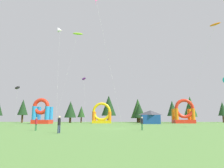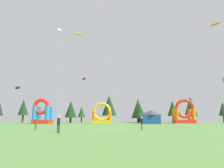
# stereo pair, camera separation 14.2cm
# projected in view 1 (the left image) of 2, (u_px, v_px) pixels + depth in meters

# --- Properties ---
(ground_plane) EXTENTS (120.00, 120.00, 0.00)m
(ground_plane) POSITION_uv_depth(u_px,v_px,m) (111.00, 129.00, 32.25)
(ground_plane) COLOR #5B8C42
(kite_black_parafoil) EXTENTS (2.14, 3.05, 8.56)m
(kite_black_parafoil) POSITION_uv_depth(u_px,v_px,m) (17.00, 88.00, 43.12)
(kite_black_parafoil) COLOR black
(kite_black_parafoil) RESTS_ON ground_plane
(kite_white_delta) EXTENTS (3.66, 10.66, 27.45)m
(kite_white_delta) POSITION_uv_depth(u_px,v_px,m) (60.00, 30.00, 59.54)
(kite_white_delta) COLOR white
(kite_white_delta) RESTS_ON ground_plane
(kite_lime_parafoil) EXTENTS (6.75, 1.63, 23.67)m
(kite_lime_parafoil) POSITION_uv_depth(u_px,v_px,m) (78.00, 34.00, 52.95)
(kite_lime_parafoil) COLOR #8CD826
(kite_lime_parafoil) RESTS_ON ground_plane
(kite_purple_parafoil) EXTENTS (1.77, 2.71, 12.40)m
(kite_purple_parafoil) POSITION_uv_depth(u_px,v_px,m) (84.00, 79.00, 55.00)
(kite_purple_parafoil) COLOR purple
(kite_purple_parafoil) RESTS_ON ground_plane
(kite_orange_parafoil) EXTENTS (7.86, 7.33, 23.55)m
(kite_orange_parafoil) POSITION_uv_depth(u_px,v_px,m) (215.00, 25.00, 47.77)
(kite_orange_parafoil) COLOR orange
(kite_orange_parafoil) RESTS_ON ground_plane
(person_midfield) EXTENTS (0.36, 0.36, 1.71)m
(person_midfield) POSITION_uv_depth(u_px,v_px,m) (36.00, 123.00, 27.08)
(person_midfield) COLOR #33723F
(person_midfield) RESTS_ON ground_plane
(person_far_side) EXTENTS (0.45, 0.45, 1.86)m
(person_far_side) POSITION_uv_depth(u_px,v_px,m) (59.00, 123.00, 22.57)
(person_far_side) COLOR navy
(person_far_side) RESTS_ON ground_plane
(person_left_edge) EXTENTS (0.35, 0.35, 1.79)m
(person_left_edge) POSITION_uv_depth(u_px,v_px,m) (142.00, 122.00, 27.96)
(person_left_edge) COLOR #33723F
(person_left_edge) RESTS_ON ground_plane
(inflatable_red_slide) EXTENTS (6.07, 3.66, 6.61)m
(inflatable_red_slide) POSITION_uv_depth(u_px,v_px,m) (102.00, 116.00, 65.91)
(inflatable_red_slide) COLOR yellow
(inflatable_red_slide) RESTS_ON ground_plane
(inflatable_blue_arch) EXTENTS (6.39, 4.43, 7.69)m
(inflatable_blue_arch) POSITION_uv_depth(u_px,v_px,m) (184.00, 114.00, 65.49)
(inflatable_blue_arch) COLOR red
(inflatable_blue_arch) RESTS_ON ground_plane
(inflatable_yellow_castle) EXTENTS (5.07, 4.76, 7.43)m
(inflatable_yellow_castle) POSITION_uv_depth(u_px,v_px,m) (42.00, 114.00, 60.87)
(inflatable_yellow_castle) COLOR red
(inflatable_yellow_castle) RESTS_ON ground_plane
(festival_tent) EXTENTS (5.12, 3.35, 3.83)m
(festival_tent) POSITION_uv_depth(u_px,v_px,m) (150.00, 117.00, 58.75)
(festival_tent) COLOR #19478C
(festival_tent) RESTS_ON ground_plane
(tree_row_1) EXTENTS (3.52, 3.52, 8.29)m
(tree_row_1) POSITION_uv_depth(u_px,v_px,m) (23.00, 107.00, 73.80)
(tree_row_1) COLOR #4C331E
(tree_row_1) RESTS_ON ground_plane
(tree_row_2) EXTENTS (4.25, 4.25, 7.69)m
(tree_row_2) POSITION_uv_depth(u_px,v_px,m) (70.00, 109.00, 73.97)
(tree_row_2) COLOR #4C331E
(tree_row_2) RESTS_ON ground_plane
(tree_row_3) EXTENTS (2.72, 2.72, 6.01)m
(tree_row_3) POSITION_uv_depth(u_px,v_px,m) (81.00, 112.00, 75.63)
(tree_row_3) COLOR #4C331E
(tree_row_3) RESTS_ON ground_plane
(tree_row_4) EXTENTS (5.49, 5.49, 10.15)m
(tree_row_4) POSITION_uv_depth(u_px,v_px,m) (109.00, 106.00, 77.71)
(tree_row_4) COLOR #4C331E
(tree_row_4) RESTS_ON ground_plane
(tree_row_5) EXTENTS (5.34, 5.34, 8.91)m
(tree_row_5) POSITION_uv_depth(u_px,v_px,m) (138.00, 108.00, 77.89)
(tree_row_5) COLOR #4C331E
(tree_row_5) RESTS_ON ground_plane
(tree_row_6) EXTENTS (4.32, 4.32, 6.99)m
(tree_row_6) POSITION_uv_depth(u_px,v_px,m) (139.00, 111.00, 74.13)
(tree_row_6) COLOR #4C331E
(tree_row_6) RESTS_ON ground_plane
(tree_row_7) EXTENTS (3.91, 3.91, 8.18)m
(tree_row_7) POSITION_uv_depth(u_px,v_px,m) (172.00, 108.00, 77.92)
(tree_row_7) COLOR #4C331E
(tree_row_7) RESTS_ON ground_plane
(tree_row_8) EXTENTS (3.49, 3.49, 7.28)m
(tree_row_8) POSITION_uv_depth(u_px,v_px,m) (192.00, 110.00, 74.21)
(tree_row_8) COLOR #4C331E
(tree_row_8) RESTS_ON ground_plane
(tree_row_9) EXTENTS (4.43, 4.43, 9.58)m
(tree_row_9) POSITION_uv_depth(u_px,v_px,m) (190.00, 106.00, 76.04)
(tree_row_9) COLOR #4C331E
(tree_row_9) RESTS_ON ground_plane
(tree_row_10) EXTENTS (3.17, 3.17, 7.57)m
(tree_row_10) POSITION_uv_depth(u_px,v_px,m) (223.00, 109.00, 75.02)
(tree_row_10) COLOR #4C331E
(tree_row_10) RESTS_ON ground_plane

